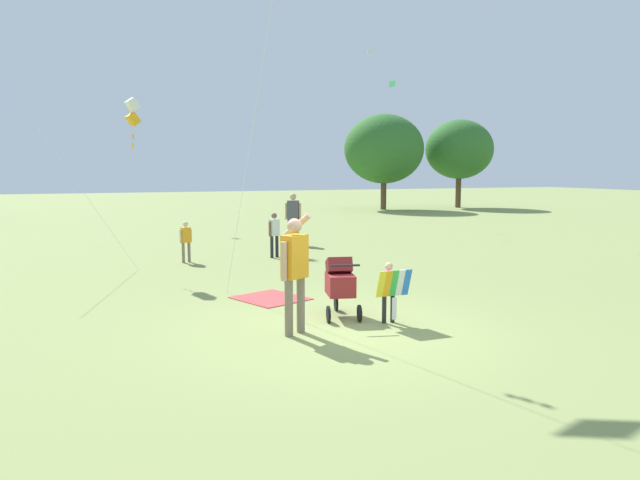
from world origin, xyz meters
TOP-DOWN VIEW (x-y plane):
  - ground_plane at (0.00, 0.00)m, footprint 120.00×120.00m
  - treeline_distant at (-2.85, 25.29)m, footprint 45.38×6.12m
  - child_with_butterfly_kite at (0.87, 0.14)m, footprint 0.58×0.33m
  - person_adult_flyer at (-0.78, 0.12)m, footprint 0.56×0.70m
  - stroller at (0.31, 0.87)m, footprint 0.69×1.12m
  - kite_orange_delta at (-2.53, 6.99)m, footprint 2.42×1.34m
  - person_red_shirt at (-1.21, 7.81)m, footprint 0.34×0.21m
  - person_sitting_far at (2.77, 10.44)m, footprint 0.49×0.39m
  - person_couple_left at (1.28, 7.79)m, footprint 0.38×0.27m
  - picnic_blanket at (-0.40, 2.64)m, footprint 1.52×1.59m

SIDE VIEW (x-z plane):
  - ground_plane at x=0.00m, z-range 0.00..0.00m
  - picnic_blanket at x=-0.40m, z-range 0.00..0.02m
  - child_with_butterfly_kite at x=0.87m, z-range 0.10..1.11m
  - stroller at x=0.31m, z-range 0.09..1.12m
  - person_red_shirt at x=-1.21m, z-range 0.10..1.21m
  - person_couple_left at x=1.28m, z-range 0.11..1.40m
  - person_sitting_far at x=2.77m, z-range 0.15..1.87m
  - person_adult_flyer at x=-0.78m, z-range 0.14..2.00m
  - treeline_distant at x=-2.85m, z-range 0.71..6.69m
  - kite_orange_delta at x=-2.53m, z-range 1.75..5.99m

